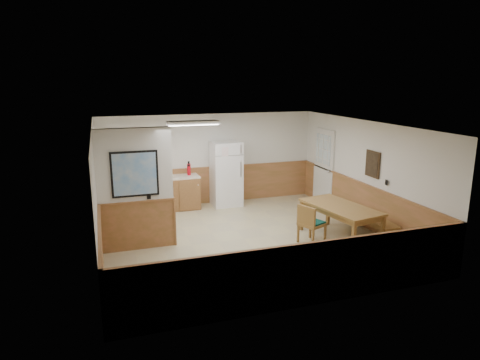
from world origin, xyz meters
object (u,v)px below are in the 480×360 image
object	(u,v)px
fire_extinguisher	(189,169)
soap_bottle	(129,176)
dining_bench	(371,220)
dining_chair	(309,222)
dining_table	(340,210)
refrigerator	(226,174)

from	to	relation	value
fire_extinguisher	soap_bottle	bearing A→B (deg)	158.27
dining_bench	soap_bottle	world-z (taller)	soap_bottle
dining_chair	fire_extinguisher	world-z (taller)	fire_extinguisher
dining_table	soap_bottle	size ratio (longest dim) A/B	9.32
dining_chair	refrigerator	bearing A→B (deg)	81.19
fire_extinguisher	refrigerator	bearing A→B (deg)	-27.44
dining_table	dining_bench	size ratio (longest dim) A/B	1.13
refrigerator	soap_bottle	xyz separation A→B (m)	(-2.59, 0.07, 0.12)
dining_bench	soap_bottle	distance (m)	6.06
dining_bench	dining_chair	bearing A→B (deg)	-174.06
dining_bench	refrigerator	bearing A→B (deg)	131.03
dining_table	fire_extinguisher	xyz separation A→B (m)	(-2.64, 3.35, 0.41)
dining_bench	dining_chair	distance (m)	1.58
refrigerator	dining_table	size ratio (longest dim) A/B	0.91
dining_table	dining_bench	world-z (taller)	dining_table
refrigerator	dining_bench	distance (m)	4.11
dining_table	dining_chair	distance (m)	0.79
fire_extinguisher	dining_table	bearing A→B (deg)	-74.19
refrigerator	soap_bottle	size ratio (longest dim) A/B	8.45
soap_bottle	dining_bench	bearing A→B (deg)	-33.74
dining_table	dining_bench	xyz separation A→B (m)	(0.80, -0.02, -0.31)
refrigerator	fire_extinguisher	world-z (taller)	refrigerator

